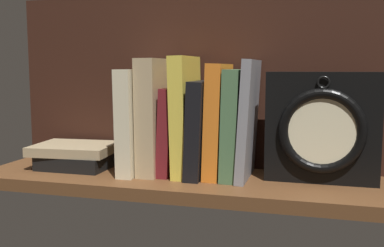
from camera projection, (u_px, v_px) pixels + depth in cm
name	position (u px, v px, depth cm)	size (l,w,h in cm)	color
ground_plane	(189.00, 182.00, 91.46)	(87.37, 23.32, 2.50)	brown
back_panel	(203.00, 81.00, 99.58)	(87.37, 1.20, 37.81)	black
book_cream_twain	(138.00, 121.00, 95.16)	(3.32, 16.74, 21.50)	beige
book_tan_shortstories	(156.00, 116.00, 93.97)	(4.01, 14.00, 23.65)	tan
book_maroon_dawkins	(172.00, 131.00, 93.39)	(2.44, 12.00, 17.71)	maroon
book_yellow_seinlanguage	(186.00, 116.00, 92.19)	(3.01, 13.60, 24.08)	gold
book_black_skeptic	(202.00, 128.00, 91.60)	(3.06, 15.04, 19.17)	black
book_orange_pandolfini	(218.00, 121.00, 90.50)	(3.02, 12.66, 22.59)	orange
book_green_romantic	(234.00, 124.00, 89.67)	(3.09, 13.27, 21.46)	#476B44
book_gray_chess	(248.00, 120.00, 88.82)	(1.85, 14.43, 23.38)	gray
framed_clock	(322.00, 128.00, 85.43)	(21.04, 6.35, 21.04)	black
book_stack_side	(77.00, 155.00, 100.01)	(18.16, 14.83, 5.04)	black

